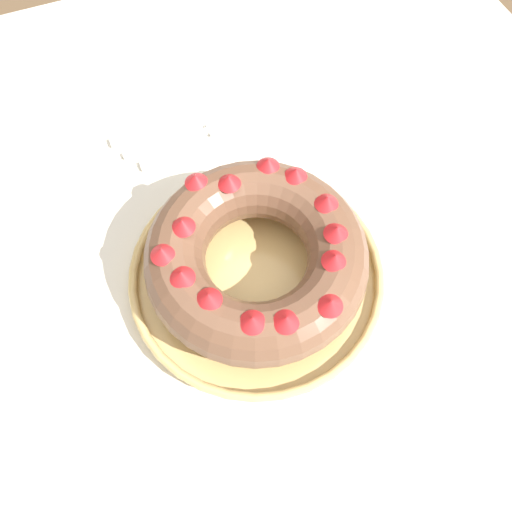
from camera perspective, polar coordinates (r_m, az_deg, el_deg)
name	(u,v)px	position (r m, az deg, el deg)	size (l,w,h in m)	color
ground_plane	(261,389)	(1.39, 0.60, -14.97)	(8.00, 8.00, 0.00)	brown
dining_table	(265,295)	(0.77, 1.05, -4.50)	(1.39, 1.29, 0.72)	silver
serving_dish	(256,274)	(0.69, 0.00, -2.06)	(0.35, 0.35, 0.03)	tan
bundt_cake	(256,255)	(0.64, 0.00, 0.06)	(0.29, 0.29, 0.09)	brown
fork	(192,136)	(0.84, -7.34, 13.42)	(0.02, 0.20, 0.01)	white
serving_knife	(168,127)	(0.86, -10.06, 14.30)	(0.02, 0.22, 0.01)	white
cake_knife	(185,154)	(0.82, -8.06, 11.51)	(0.02, 0.17, 0.01)	white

